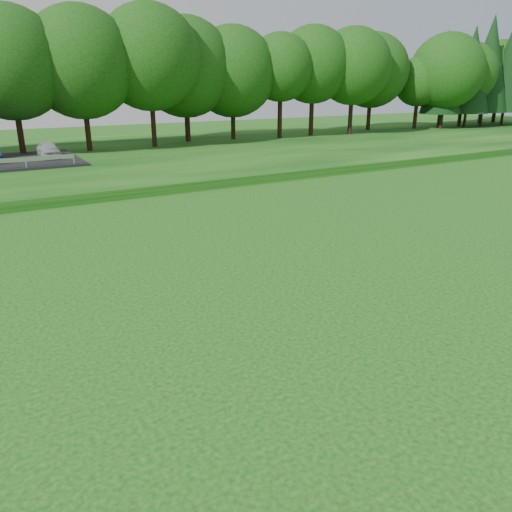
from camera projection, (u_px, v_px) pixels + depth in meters
berm at (208, 150)px, 46.16m from camera, size 130.00×30.00×0.60m
walking_path at (295, 177)px, 34.87m from camera, size 130.00×1.60×0.04m
treeline at (188, 61)px, 46.82m from camera, size 104.00×7.00×15.00m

